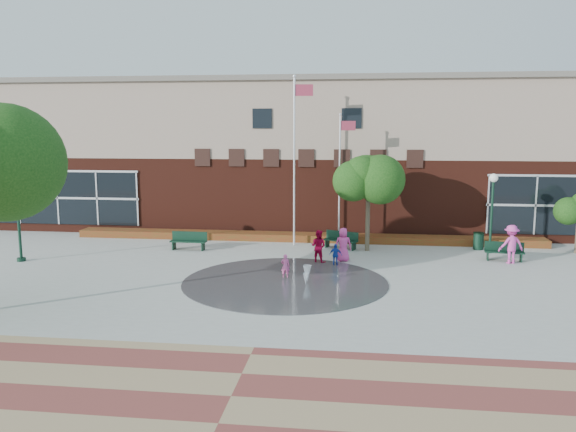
# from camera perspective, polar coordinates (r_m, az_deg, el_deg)

# --- Properties ---
(ground) EXTENTS (120.00, 120.00, 0.00)m
(ground) POSITION_cam_1_polar(r_m,az_deg,el_deg) (20.28, -1.39, -9.02)
(ground) COLOR #666056
(ground) RESTS_ON ground
(plaza_concrete) EXTENTS (46.00, 18.00, 0.01)m
(plaza_concrete) POSITION_cam_1_polar(r_m,az_deg,el_deg) (24.08, 0.00, -6.11)
(plaza_concrete) COLOR #A8A8A0
(plaza_concrete) RESTS_ON ground
(paver_band) EXTENTS (46.00, 6.00, 0.01)m
(paver_band) POSITION_cam_1_polar(r_m,az_deg,el_deg) (13.89, -5.80, -17.81)
(paver_band) COLOR brown
(paver_band) RESTS_ON ground
(splash_pad) EXTENTS (8.40, 8.40, 0.01)m
(splash_pad) POSITION_cam_1_polar(r_m,az_deg,el_deg) (23.13, -0.30, -6.75)
(splash_pad) COLOR #383A3D
(splash_pad) RESTS_ON ground
(library_building) EXTENTS (44.40, 10.40, 9.20)m
(library_building) POSITION_cam_1_polar(r_m,az_deg,el_deg) (36.72, 2.57, 6.38)
(library_building) COLOR #501E14
(library_building) RESTS_ON ground
(flower_bed) EXTENTS (26.00, 1.20, 0.40)m
(flower_bed) POSITION_cam_1_polar(r_m,az_deg,el_deg) (31.45, 1.69, -2.56)
(flower_bed) COLOR #A90F11
(flower_bed) RESTS_ON ground
(flagpole_left) EXTENTS (1.05, 0.18, 8.99)m
(flagpole_left) POSITION_cam_1_polar(r_m,az_deg,el_deg) (29.71, 0.74, 6.50)
(flagpole_left) COLOR white
(flagpole_left) RESTS_ON ground
(flagpole_right) EXTENTS (0.86, 0.18, 7.03)m
(flagpole_right) POSITION_cam_1_polar(r_m,az_deg,el_deg) (29.76, 5.34, 4.39)
(flagpole_right) COLOR white
(flagpole_right) RESTS_ON ground
(lamp_left) EXTENTS (0.44, 0.44, 4.18)m
(lamp_left) POSITION_cam_1_polar(r_m,az_deg,el_deg) (29.09, -25.78, 0.81)
(lamp_left) COLOR #113121
(lamp_left) RESTS_ON ground
(lamp_right) EXTENTS (0.43, 0.43, 4.02)m
(lamp_right) POSITION_cam_1_polar(r_m,az_deg,el_deg) (29.84, 20.03, 1.15)
(lamp_right) COLOR #113121
(lamp_right) RESTS_ON ground
(bench_left) EXTENTS (1.90, 0.58, 0.95)m
(bench_left) POSITION_cam_1_polar(r_m,az_deg,el_deg) (29.50, -10.06, -2.85)
(bench_left) COLOR #113121
(bench_left) RESTS_ON ground
(bench_mid) EXTENTS (1.88, 1.16, 0.92)m
(bench_mid) POSITION_cam_1_polar(r_m,az_deg,el_deg) (29.49, 5.37, -2.78)
(bench_mid) COLOR #113121
(bench_mid) RESTS_ON ground
(bench_right) EXTENTS (1.83, 0.71, 0.90)m
(bench_right) POSITION_cam_1_polar(r_m,az_deg,el_deg) (28.59, 21.10, -3.73)
(bench_right) COLOR #113121
(bench_right) RESTS_ON ground
(trash_can) EXTENTS (0.56, 0.56, 0.91)m
(trash_can) POSITION_cam_1_polar(r_m,az_deg,el_deg) (30.74, 18.79, -2.42)
(trash_can) COLOR #113121
(trash_can) RESTS_ON ground
(tree_mid) EXTENTS (3.23, 3.23, 5.45)m
(tree_mid) POSITION_cam_1_polar(r_m,az_deg,el_deg) (28.62, 8.20, 4.25)
(tree_mid) COLOR #493D2D
(tree_mid) RESTS_ON ground
(water_jet_a) EXTENTS (0.35, 0.35, 0.69)m
(water_jet_a) POSITION_cam_1_polar(r_m,az_deg,el_deg) (23.09, 1.95, -6.79)
(water_jet_a) COLOR white
(water_jet_a) RESTS_ON ground
(water_jet_b) EXTENTS (0.22, 0.22, 0.50)m
(water_jet_b) POSITION_cam_1_polar(r_m,az_deg,el_deg) (22.60, 1.81, -7.14)
(water_jet_b) COLOR white
(water_jet_b) RESTS_ON ground
(child_splash) EXTENTS (0.39, 0.28, 1.03)m
(child_splash) POSITION_cam_1_polar(r_m,az_deg,el_deg) (23.64, -0.27, -5.12)
(child_splash) COLOR pink
(child_splash) RESTS_ON ground
(adult_red) EXTENTS (0.92, 0.83, 1.55)m
(adult_red) POSITION_cam_1_polar(r_m,az_deg,el_deg) (26.37, 3.10, -3.09)
(adult_red) COLOR #B6052F
(adult_red) RESTS_ON ground
(adult_pink) EXTENTS (0.83, 0.59, 1.61)m
(adult_pink) POSITION_cam_1_polar(r_m,az_deg,el_deg) (26.64, 5.63, -2.92)
(adult_pink) COLOR #E1419A
(adult_pink) RESTS_ON ground
(child_blue) EXTENTS (0.62, 0.32, 1.02)m
(child_blue) POSITION_cam_1_polar(r_m,az_deg,el_deg) (25.83, 4.87, -3.96)
(child_blue) COLOR #193DB7
(child_blue) RESTS_ON ground
(person_bench) EXTENTS (1.31, 0.95, 1.83)m
(person_bench) POSITION_cam_1_polar(r_m,az_deg,el_deg) (28.06, 21.73, -2.69)
(person_bench) COLOR #E645B0
(person_bench) RESTS_ON ground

